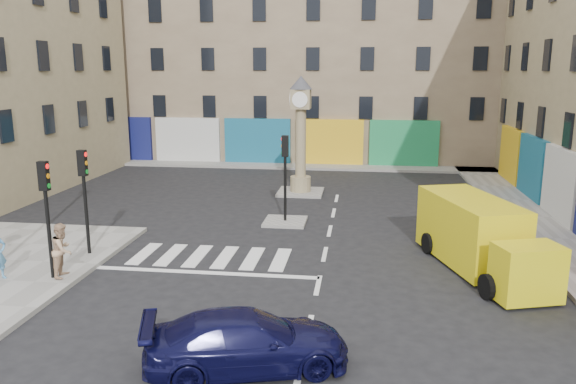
% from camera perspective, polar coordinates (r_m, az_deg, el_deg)
% --- Properties ---
extents(ground, '(120.00, 120.00, 0.00)m').
position_cam_1_polar(ground, '(16.74, 2.79, -10.72)').
color(ground, black).
rests_on(ground, ground).
extents(sidewalk_right, '(2.60, 30.00, 0.15)m').
position_cam_1_polar(sidewalk_right, '(27.20, 23.29, -2.43)').
color(sidewalk_right, gray).
rests_on(sidewalk_right, ground).
extents(sidewalk_far, '(32.00, 2.40, 0.15)m').
position_cam_1_polar(sidewalk_far, '(38.46, -0.34, 2.71)').
color(sidewalk_far, gray).
rests_on(sidewalk_far, ground).
extents(island_near, '(1.80, 1.80, 0.12)m').
position_cam_1_polar(island_near, '(24.45, -0.29, -3.02)').
color(island_near, gray).
rests_on(island_near, ground).
extents(island_far, '(2.40, 2.40, 0.12)m').
position_cam_1_polar(island_far, '(30.23, 1.27, -0.01)').
color(island_far, gray).
rests_on(island_far, ground).
extents(building_far, '(32.00, 10.00, 17.00)m').
position_cam_1_polar(building_far, '(43.70, 0.74, 14.97)').
color(building_far, '#8B785C').
rests_on(building_far, ground).
extents(traffic_light_left_near, '(0.28, 0.22, 3.70)m').
position_cam_1_polar(traffic_light_left_near, '(18.66, -23.37, -0.84)').
color(traffic_light_left_near, black).
rests_on(traffic_light_left_near, sidewalk_left).
extents(traffic_light_left_far, '(0.28, 0.22, 3.70)m').
position_cam_1_polar(traffic_light_left_far, '(20.70, -20.01, 0.66)').
color(traffic_light_left_far, black).
rests_on(traffic_light_left_far, sidewalk_left).
extents(traffic_light_island, '(0.28, 0.22, 3.70)m').
position_cam_1_polar(traffic_light_island, '(23.90, -0.30, 2.84)').
color(traffic_light_island, black).
rests_on(traffic_light_island, island_near).
extents(clock_pillar, '(1.20, 1.20, 6.10)m').
position_cam_1_polar(clock_pillar, '(29.67, 1.30, 6.58)').
color(clock_pillar, '#988864').
rests_on(clock_pillar, island_far).
extents(navy_sedan, '(4.89, 3.11, 1.32)m').
position_cam_1_polar(navy_sedan, '(12.92, -4.21, -14.87)').
color(navy_sedan, black).
rests_on(navy_sedan, ground).
extents(yellow_van, '(3.66, 6.57, 2.29)m').
position_cam_1_polar(yellow_van, '(19.70, 18.80, -4.28)').
color(yellow_van, yellow).
rests_on(yellow_van, ground).
extents(pedestrian_tan, '(0.76, 0.92, 1.73)m').
position_cam_1_polar(pedestrian_tan, '(19.05, -21.93, -5.48)').
color(pedestrian_tan, tan).
rests_on(pedestrian_tan, sidewalk_left).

